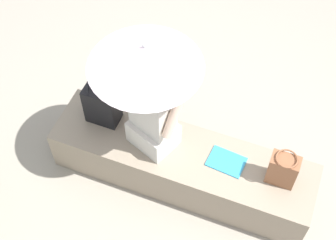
{
  "coord_description": "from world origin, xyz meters",
  "views": [
    {
      "loc": [
        -0.64,
        1.96,
        3.66
      ],
      "look_at": [
        0.12,
        -0.01,
        0.76
      ],
      "focal_mm": 52.31,
      "sensor_mm": 36.0,
      "label": 1
    }
  ],
  "objects_px": {
    "handbag_black": "(283,169)",
    "tote_bag_canvas": "(102,104)",
    "person_seated": "(153,111)",
    "parasol": "(145,57)",
    "magazine": "(226,162)"
  },
  "relations": [
    {
      "from": "handbag_black",
      "to": "tote_bag_canvas",
      "type": "bearing_deg",
      "value": -1.72
    },
    {
      "from": "parasol",
      "to": "handbag_black",
      "type": "height_order",
      "value": "parasol"
    },
    {
      "from": "handbag_black",
      "to": "magazine",
      "type": "distance_m",
      "value": 0.44
    },
    {
      "from": "handbag_black",
      "to": "tote_bag_canvas",
      "type": "relative_size",
      "value": 0.81
    },
    {
      "from": "person_seated",
      "to": "handbag_black",
      "type": "bearing_deg",
      "value": -179.01
    },
    {
      "from": "person_seated",
      "to": "magazine",
      "type": "bearing_deg",
      "value": -178.21
    },
    {
      "from": "handbag_black",
      "to": "parasol",
      "type": "bearing_deg",
      "value": -1.13
    },
    {
      "from": "person_seated",
      "to": "handbag_black",
      "type": "xyz_separation_m",
      "value": [
        -1.02,
        -0.02,
        -0.24
      ]
    },
    {
      "from": "tote_bag_canvas",
      "to": "magazine",
      "type": "bearing_deg",
      "value": 177.67
    },
    {
      "from": "person_seated",
      "to": "handbag_black",
      "type": "height_order",
      "value": "person_seated"
    },
    {
      "from": "parasol",
      "to": "handbag_black",
      "type": "xyz_separation_m",
      "value": [
        -1.07,
        0.02,
        -0.76
      ]
    },
    {
      "from": "magazine",
      "to": "person_seated",
      "type": "bearing_deg",
      "value": 6.76
    },
    {
      "from": "parasol",
      "to": "magazine",
      "type": "xyz_separation_m",
      "value": [
        -0.65,
        0.02,
        -0.9
      ]
    },
    {
      "from": "parasol",
      "to": "person_seated",
      "type": "bearing_deg",
      "value": 144.75
    },
    {
      "from": "handbag_black",
      "to": "magazine",
      "type": "relative_size",
      "value": 1.08
    }
  ]
}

